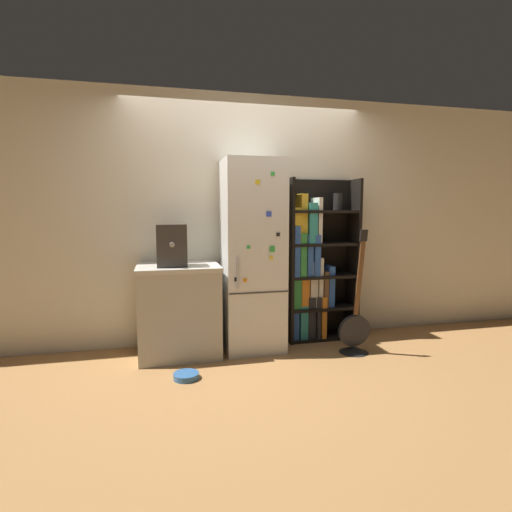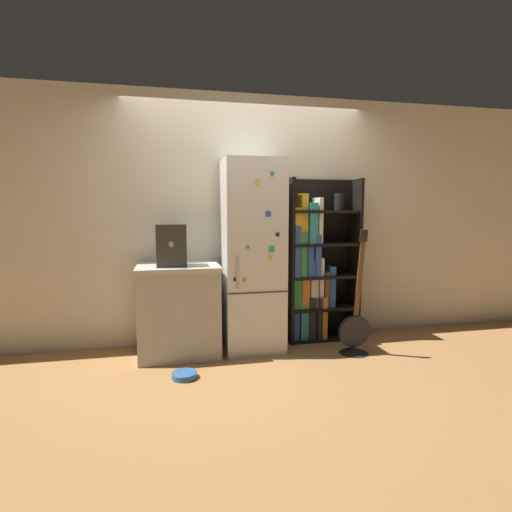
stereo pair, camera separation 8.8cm
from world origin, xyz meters
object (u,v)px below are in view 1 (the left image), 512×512
refrigerator (252,256)px  guitar (354,335)px  pet_bowl (186,375)px  bookshelf (312,269)px  espresso_machine (172,245)px

refrigerator → guitar: 1.28m
guitar → pet_bowl: bearing=-171.7°
bookshelf → guitar: 0.84m
espresso_machine → guitar: 1.98m
refrigerator → guitar: refrigerator is taller
bookshelf → guitar: bearing=-65.4°
refrigerator → pet_bowl: 1.32m
refrigerator → pet_bowl: refrigerator is taller
refrigerator → espresso_machine: 0.80m
espresso_machine → pet_bowl: size_ratio=1.83×
refrigerator → espresso_machine: refrigerator is taller
bookshelf → pet_bowl: bearing=-151.2°
guitar → bookshelf: bearing=114.6°
pet_bowl → guitar: bearing=8.3°
espresso_machine → guitar: espresso_machine is taller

